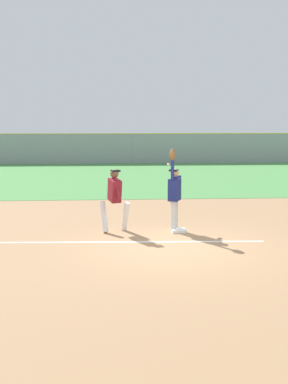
# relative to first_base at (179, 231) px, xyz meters

# --- Properties ---
(ground_plane) EXTENTS (75.31, 75.31, 0.00)m
(ground_plane) POSITION_rel_first_base_xyz_m (-0.40, -1.55, -0.04)
(ground_plane) COLOR #A37A54
(outfield_grass) EXTENTS (54.48, 16.89, 0.01)m
(outfield_grass) POSITION_rel_first_base_xyz_m (-0.40, 14.02, -0.04)
(outfield_grass) COLOR #4C8C47
(outfield_grass) RESTS_ON ground_plane
(chalk_foul_line) EXTENTS (11.99, 0.63, 0.01)m
(chalk_foul_line) POSITION_rel_first_base_xyz_m (-4.00, -0.90, -0.04)
(chalk_foul_line) COLOR white
(chalk_foul_line) RESTS_ON ground_plane
(first_base) EXTENTS (0.39, 0.39, 0.08)m
(first_base) POSITION_rel_first_base_xyz_m (0.00, 0.00, 0.00)
(first_base) COLOR white
(first_base) RESTS_ON ground_plane
(fielder) EXTENTS (0.46, 0.86, 2.28)m
(fielder) POSITION_rel_first_base_xyz_m (-0.11, 0.15, 1.08)
(fielder) COLOR silver
(fielder) RESTS_ON ground_plane
(runner) EXTENTS (0.86, 0.83, 1.72)m
(runner) POSITION_rel_first_base_xyz_m (-1.74, 0.13, 0.96)
(runner) COLOR white
(runner) RESTS_ON ground_plane
(baseball) EXTENTS (0.07, 0.07, 0.07)m
(baseball) POSITION_rel_first_base_xyz_m (-0.24, 0.45, 1.78)
(baseball) COLOR white
(outfield_fence) EXTENTS (54.56, 0.08, 2.25)m
(outfield_fence) POSITION_rel_first_base_xyz_m (-0.40, 22.47, 1.09)
(outfield_fence) COLOR #93999E
(outfield_fence) RESTS_ON ground_plane
(parked_car_tan) EXTENTS (4.43, 2.18, 1.25)m
(parked_car_tan) POSITION_rel_first_base_xyz_m (-5.85, 25.83, 0.63)
(parked_car_tan) COLOR tan
(parked_car_tan) RESTS_ON ground_plane
(parked_car_silver) EXTENTS (4.57, 2.47, 1.25)m
(parked_car_silver) POSITION_rel_first_base_xyz_m (-1.15, 26.46, 0.63)
(parked_car_silver) COLOR #B7B7BC
(parked_car_silver) RESTS_ON ground_plane
(parked_car_green) EXTENTS (4.53, 2.39, 1.25)m
(parked_car_green) POSITION_rel_first_base_xyz_m (3.61, 26.15, 0.63)
(parked_car_green) COLOR #1E6B33
(parked_car_green) RESTS_ON ground_plane
(parked_car_black) EXTENTS (4.43, 2.18, 1.25)m
(parked_car_black) POSITION_rel_first_base_xyz_m (8.93, 25.82, 0.63)
(parked_car_black) COLOR black
(parked_car_black) RESTS_ON ground_plane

